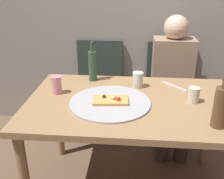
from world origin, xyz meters
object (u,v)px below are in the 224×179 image
wine_bottle (222,106)px  tumbler_far (138,80)px  pizza_slice_last (111,100)px  dining_table (133,112)px  table_knife (175,86)px  chair_left (99,82)px  pizza_tray (111,102)px  chair_right (170,85)px  guest_in_sweater (173,78)px  tumbler_near (194,95)px  soda_can (57,85)px  beer_bottle (93,65)px

wine_bottle → tumbler_far: size_ratio=2.74×
pizza_slice_last → dining_table: bearing=19.7°
tumbler_far → table_knife: bearing=6.2°
pizza_slice_last → table_knife: 0.53m
chair_left → pizza_tray: bearing=102.4°
chair_right → wine_bottle: bearing=95.8°
table_knife → chair_right: size_ratio=0.24×
chair_right → guest_in_sweater: bearing=90.0°
dining_table → tumbler_near: tumbler_near is taller
dining_table → soda_can: size_ratio=11.09×
pizza_tray → pizza_slice_last: (0.01, -0.00, 0.02)m
dining_table → chair_left: bearing=111.9°
wine_bottle → soda_can: bearing=160.9°
beer_bottle → chair_left: 0.61m
table_knife → guest_in_sweater: guest_in_sweater is taller
chair_left → guest_in_sweater: bearing=167.5°
wine_bottle → table_knife: (-0.16, 0.52, -0.12)m
pizza_tray → pizza_slice_last: pizza_slice_last is taller
pizza_tray → tumbler_far: bearing=57.6°
dining_table → table_knife: (0.30, 0.25, 0.09)m
soda_can → pizza_slice_last: bearing=-17.6°
tumbler_near → soda_can: size_ratio=0.81×
tumbler_far → table_knife: (0.26, 0.03, -0.05)m
dining_table → tumbler_far: 0.27m
table_knife → beer_bottle: bearing=-139.8°
wine_bottle → soda_can: wine_bottle is taller
beer_bottle → tumbler_near: size_ratio=3.01×
beer_bottle → guest_in_sweater: bearing=27.9°
pizza_tray → chair_right: chair_right is taller
chair_right → guest_in_sweater: size_ratio=0.77×
pizza_slice_last → wine_bottle: bearing=-20.1°
pizza_slice_last → table_knife: size_ratio=1.05×
pizza_tray → chair_right: size_ratio=0.57×
wine_bottle → chair_right: size_ratio=0.34×
dining_table → pizza_slice_last: 0.18m
beer_bottle → soda_can: 0.33m
tumbler_far → tumbler_near: bearing=-31.0°
tumbler_near → guest_in_sweater: 0.68m
tumbler_far → soda_can: soda_can is taller
chair_left → chair_right: (0.68, 0.00, 0.00)m
beer_bottle → table_knife: size_ratio=1.35×
pizza_tray → beer_bottle: 0.43m
chair_right → pizza_slice_last: bearing=61.1°
wine_bottle → guest_in_sweater: (-0.11, 0.94, -0.21)m
chair_left → beer_bottle: bearing=93.1°
tumbler_far → table_knife: size_ratio=0.50×
soda_can → pizza_tray: bearing=-17.8°
tumbler_near → chair_left: (-0.71, 0.81, -0.27)m
pizza_tray → guest_in_sweater: (0.49, 0.72, -0.10)m
wine_bottle → chair_left: (-0.79, 1.09, -0.34)m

